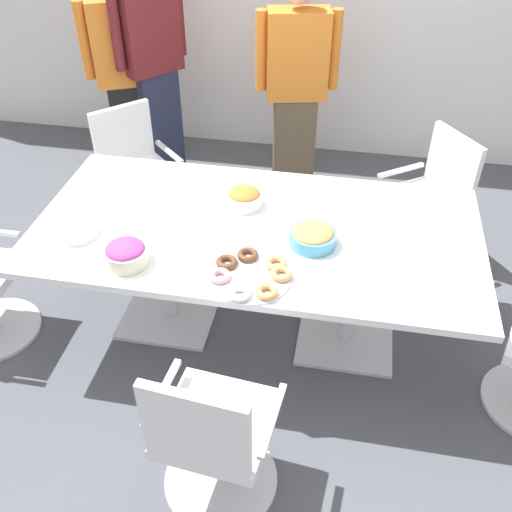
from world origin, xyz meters
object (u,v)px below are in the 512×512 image
office_chair_1 (214,441)px  snack_bowl_candy_mix (126,253)px  person_standing_1 (152,59)px  person_standing_2 (296,88)px  conference_table (256,245)px  donut_platter (251,275)px  snack_bowl_cookies (313,236)px  snack_bowl_pretzels (244,197)px  office_chair_4 (138,180)px  plate_stack (78,232)px  office_chair_3 (426,208)px  person_standing_0 (125,74)px

office_chair_1 → snack_bowl_candy_mix: size_ratio=4.11×
office_chair_1 → person_standing_1: bearing=118.0°
person_standing_1 → person_standing_2: bearing=128.5°
conference_table → donut_platter: (0.05, -0.42, 0.14)m
person_standing_2 → snack_bowl_cookies: size_ratio=6.78×
snack_bowl_pretzels → donut_platter: 0.63m
office_chair_4 → plate_stack: size_ratio=4.38×
snack_bowl_candy_mix → donut_platter: size_ratio=0.56×
donut_platter → person_standing_2: bearing=91.4°
conference_table → person_standing_2: bearing=89.9°
office_chair_1 → snack_bowl_candy_mix: 1.00m
office_chair_3 → person_standing_0: 2.49m
person_standing_1 → plate_stack: (0.21, -1.93, -0.22)m
office_chair_4 → donut_platter: size_ratio=2.30×
snack_bowl_candy_mix → snack_bowl_cookies: snack_bowl_candy_mix is taller
person_standing_2 → snack_bowl_cookies: person_standing_2 is taller
conference_table → donut_platter: bearing=-82.9°
snack_bowl_cookies → snack_bowl_candy_mix: bearing=-160.2°
conference_table → snack_bowl_cookies: 0.37m
office_chair_1 → office_chair_3: 2.22m
office_chair_4 → plate_stack: (0.12, -1.12, 0.37)m
office_chair_3 → person_standing_2: size_ratio=0.55×
office_chair_3 → person_standing_0: person_standing_0 is taller
office_chair_3 → plate_stack: 2.25m
conference_table → snack_bowl_candy_mix: size_ratio=10.83×
conference_table → person_standing_2: 1.66m
office_chair_1 → plate_stack: size_ratio=4.38×
office_chair_4 → donut_platter: office_chair_4 is taller
person_standing_0 → person_standing_2: person_standing_0 is taller
office_chair_1 → snack_bowl_candy_mix: bearing=136.5°
office_chair_1 → plate_stack: 1.32m
person_standing_2 → person_standing_0: bearing=-12.5°
conference_table → snack_bowl_pretzels: (-0.10, 0.20, 0.18)m
conference_table → office_chair_1: size_ratio=2.64×
person_standing_2 → plate_stack: 2.09m
office_chair_4 → office_chair_1: bearing=72.1°
person_standing_1 → donut_platter: size_ratio=4.73×
donut_platter → plate_stack: bearing=169.8°
snack_bowl_candy_mix → plate_stack: snack_bowl_candy_mix is taller
donut_platter → snack_bowl_cookies: bearing=51.1°
office_chair_3 → snack_bowl_candy_mix: bearing=93.7°
office_chair_1 → person_standing_0: size_ratio=0.54×
person_standing_0 → person_standing_2: 1.34m
office_chair_3 → donut_platter: (-0.94, -1.31, 0.36)m
office_chair_4 → snack_bowl_cookies: bearing=98.4°
office_chair_4 → donut_platter: 1.72m
person_standing_1 → snack_bowl_pretzels: (1.02, -1.49, -0.19)m
plate_stack → person_standing_0: bearing=102.8°
office_chair_3 → person_standing_0: bearing=36.1°
snack_bowl_candy_mix → donut_platter: 0.63m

